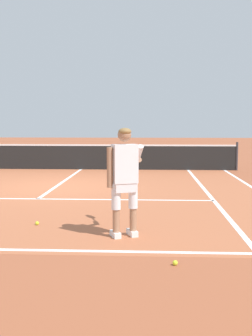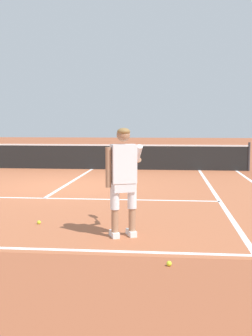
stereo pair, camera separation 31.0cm
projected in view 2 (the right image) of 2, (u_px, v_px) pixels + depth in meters
ground_plane at (64, 186)px, 11.99m from camera, size 80.00×80.00×0.00m
court_inner_surface at (58, 190)px, 11.24m from camera, size 10.98×10.79×0.00m
line_service at (44, 198)px, 10.05m from camera, size 8.23×0.10×0.01m
line_centre_service at (74, 180)px, 13.21m from camera, size 0.10×6.40×0.01m
line_singles_right at (214, 193)px, 10.84m from camera, size 0.10×10.39×0.01m
tennis_net at (92, 156)px, 16.33m from camera, size 11.96×0.08×1.07m
tennis_player at (123, 174)px, 6.57m from camera, size 0.57×1.23×1.71m
tennis_ball_near_feet at (169, 264)px, 5.29m from camera, size 0.07×0.07×0.07m
tennis_ball_by_baseline at (39, 222)px, 7.48m from camera, size 0.07×0.07×0.07m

